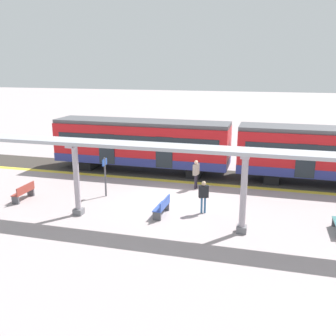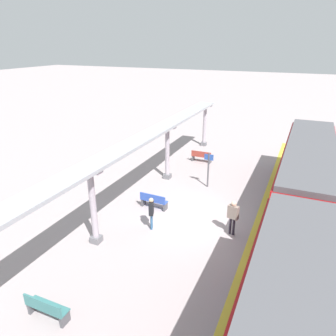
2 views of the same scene
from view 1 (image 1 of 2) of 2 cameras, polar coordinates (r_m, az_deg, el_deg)
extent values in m
plane|color=#A39697|center=(20.39, 0.90, -4.92)|extent=(176.00, 176.00, 0.00)
cube|color=yellow|center=(23.46, 2.91, -2.18)|extent=(0.49, 30.68, 0.01)
cube|color=#38332D|center=(25.19, 3.81, -0.96)|extent=(3.20, 42.68, 0.01)
cube|color=red|center=(25.65, -4.07, 3.79)|extent=(2.60, 11.86, 2.60)
cube|color=navy|center=(25.88, -4.02, 1.57)|extent=(2.63, 11.88, 0.55)
cube|color=#515156|center=(25.41, -4.13, 6.93)|extent=(2.39, 11.86, 0.24)
cube|color=#1E262D|center=(24.38, -5.09, 3.91)|extent=(0.03, 10.91, 0.84)
cube|color=#1E262D|center=(25.23, -9.29, 2.85)|extent=(0.04, 1.10, 2.00)
cube|color=#1E262D|center=(23.89, -0.60, 2.35)|extent=(0.04, 1.10, 2.00)
cube|color=black|center=(25.07, 4.23, -0.29)|extent=(2.21, 0.90, 0.64)
cube|color=black|center=(27.47, -11.51, 0.83)|extent=(2.21, 0.90, 0.64)
cube|color=#1E262D|center=(23.14, 20.13, 0.97)|extent=(0.04, 1.10, 2.00)
cube|color=black|center=(24.66, 15.41, -1.08)|extent=(2.21, 0.90, 0.64)
cube|color=slate|center=(19.01, -13.38, -6.42)|extent=(0.44, 0.44, 0.30)
cylinder|color=#A59CA6|center=(18.46, -13.70, -1.48)|extent=(0.28, 0.28, 3.12)
cube|color=#A59CA6|center=(18.07, -14.03, 3.45)|extent=(1.10, 0.36, 0.12)
cube|color=slate|center=(16.92, 11.08, -9.08)|extent=(0.44, 0.44, 0.30)
cylinder|color=#A59CA6|center=(16.30, 11.38, -3.59)|extent=(0.28, 0.28, 3.12)
cube|color=#A59CA6|center=(15.85, 11.69, 1.96)|extent=(1.10, 0.36, 0.12)
cube|color=#A8AAB2|center=(16.45, -1.31, 3.26)|extent=(1.20, 24.65, 0.16)
cube|color=#2C4CA9|center=(18.31, -1.03, -5.86)|extent=(1.51, 0.48, 0.04)
cube|color=#2C4CA9|center=(18.18, -0.46, -5.28)|extent=(1.50, 0.10, 0.40)
cube|color=#4C4C51|center=(17.81, -1.69, -7.29)|extent=(0.11, 0.40, 0.42)
cube|color=#4C4C51|center=(18.99, -0.40, -5.81)|extent=(0.11, 0.40, 0.42)
cube|color=maroon|center=(21.80, -21.13, -3.41)|extent=(1.50, 0.44, 0.04)
cube|color=maroon|center=(21.62, -20.77, -2.91)|extent=(1.50, 0.06, 0.40)
cube|color=#4C4C51|center=(21.37, -22.11, -4.54)|extent=(0.10, 0.40, 0.42)
cube|color=#4C4C51|center=(22.38, -20.08, -3.45)|extent=(0.10, 0.40, 0.42)
cylinder|color=#4C4C51|center=(20.99, -9.48, -1.37)|extent=(0.10, 0.10, 2.20)
cube|color=#284C9E|center=(20.77, -9.58, 0.88)|extent=(0.56, 0.04, 0.36)
cylinder|color=#28222E|center=(22.14, 4.14, -2.14)|extent=(0.11, 0.11, 0.85)
cylinder|color=#28222E|center=(22.29, 4.33, -2.02)|extent=(0.11, 0.11, 0.85)
cube|color=gray|center=(22.00, 4.27, -0.22)|extent=(0.54, 0.33, 0.64)
sphere|color=beige|center=(21.89, 4.30, 0.88)|extent=(0.23, 0.23, 0.23)
cylinder|color=#2D5882|center=(18.67, 5.61, -5.62)|extent=(0.10, 0.10, 0.81)
cylinder|color=#2D5882|center=(18.64, 5.11, -5.64)|extent=(0.10, 0.10, 0.81)
cube|color=black|center=(18.42, 5.41, -3.57)|extent=(0.37, 0.52, 0.61)
sphere|color=tan|center=(18.29, 5.45, -2.34)|extent=(0.22, 0.22, 0.22)
camera|label=2|loc=(24.90, 37.50, 15.39)|focal=33.90mm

